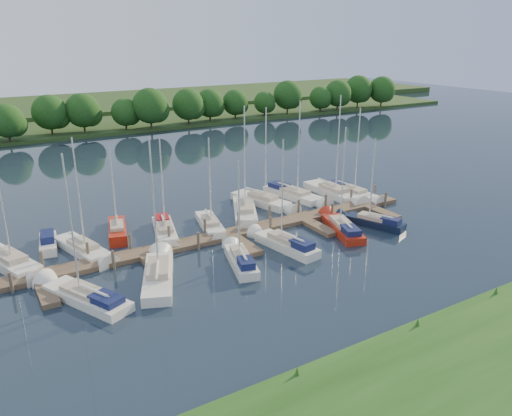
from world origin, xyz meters
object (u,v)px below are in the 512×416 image
dock (233,237)px  sailboat_s_2 (241,261)px  sailboat_n_0 (11,264)px  sailboat_n_5 (211,226)px  motorboat (48,243)px

dock → sailboat_s_2: bearing=-111.6°
sailboat_n_0 → sailboat_n_5: (17.06, -0.71, -0.01)m
dock → motorboat: (-14.38, 6.67, 0.12)m
dock → motorboat: size_ratio=8.27×
dock → sailboat_n_5: size_ratio=4.44×
dock → sailboat_n_0: bearing=167.2°
sailboat_n_0 → sailboat_n_5: size_ratio=1.22×
sailboat_n_5 → motorboat: bearing=-0.5°
sailboat_n_5 → dock: bearing=112.6°
motorboat → dock: bearing=164.4°
sailboat_n_0 → sailboat_s_2: 18.02m
sailboat_s_2 → dock: bearing=84.5°
sailboat_n_0 → motorboat: size_ratio=2.27×
motorboat → sailboat_n_0: bearing=49.1°
sailboat_n_5 → sailboat_s_2: bearing=93.4°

